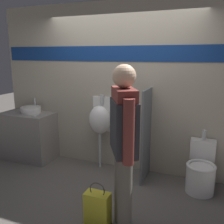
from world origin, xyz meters
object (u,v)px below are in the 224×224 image
object	(u,v)px
toilet	(201,172)
shopping_bag	(97,208)
cell_phone	(36,115)
urinal_near_counter	(100,120)
sink_basin	(31,110)
person_in_vest	(124,138)

from	to	relation	value
toilet	shopping_bag	world-z (taller)	toilet
cell_phone	urinal_near_counter	bearing A→B (deg)	12.65
sink_basin	shopping_bag	distance (m)	2.42
cell_phone	urinal_near_counter	world-z (taller)	urinal_near_counter
sink_basin	urinal_near_counter	distance (m)	1.34
cell_phone	person_in_vest	size ratio (longest dim) A/B	0.08
cell_phone	urinal_near_counter	xyz separation A→B (m)	(1.10, 0.25, -0.03)
sink_basin	cell_phone	bearing A→B (deg)	-35.39
urinal_near_counter	person_in_vest	bearing A→B (deg)	-56.62
cell_phone	toilet	bearing A→B (deg)	1.40
urinal_near_counter	shopping_bag	size ratio (longest dim) A/B	2.41
urinal_near_counter	person_in_vest	distance (m)	1.57
sink_basin	person_in_vest	world-z (taller)	person_in_vest
sink_basin	person_in_vest	xyz separation A→B (m)	(2.19, -1.21, 0.13)
urinal_near_counter	shopping_bag	world-z (taller)	urinal_near_counter
toilet	person_in_vest	world-z (taller)	person_in_vest
cell_phone	person_in_vest	xyz separation A→B (m)	(1.95, -1.05, 0.18)
toilet	shopping_bag	size ratio (longest dim) A/B	1.61
urinal_near_counter	toilet	size ratio (longest dim) A/B	1.50
urinal_near_counter	person_in_vest	world-z (taller)	person_in_vest
shopping_bag	cell_phone	bearing A→B (deg)	146.05
sink_basin	shopping_bag	xyz separation A→B (m)	(1.91, -1.30, -0.72)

